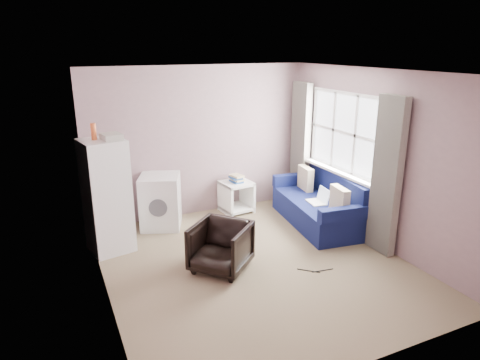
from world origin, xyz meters
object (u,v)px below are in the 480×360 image
object	(u,v)px
fridge	(107,196)
side_table	(236,194)
sofa	(321,205)
armchair	(221,245)
washing_machine	(160,200)

from	to	relation	value
fridge	side_table	xyz separation A→B (m)	(2.22, 0.59, -0.50)
side_table	sofa	xyz separation A→B (m)	(1.04, -1.04, -0.01)
side_table	sofa	size ratio (longest dim) A/B	0.34
armchair	side_table	bearing A→B (deg)	107.87
side_table	sofa	distance (m)	1.47
armchair	washing_machine	xyz separation A→B (m)	(-0.34, 1.69, 0.10)
armchair	fridge	world-z (taller)	fridge
armchair	fridge	xyz separation A→B (m)	(-1.20, 1.19, 0.46)
sofa	armchair	bearing A→B (deg)	-152.93
fridge	sofa	bearing A→B (deg)	-19.14
sofa	side_table	bearing A→B (deg)	142.37
fridge	armchair	bearing A→B (deg)	-55.78
armchair	washing_machine	size ratio (longest dim) A/B	0.82
washing_machine	side_table	bearing A→B (deg)	25.34
armchair	sofa	world-z (taller)	sofa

